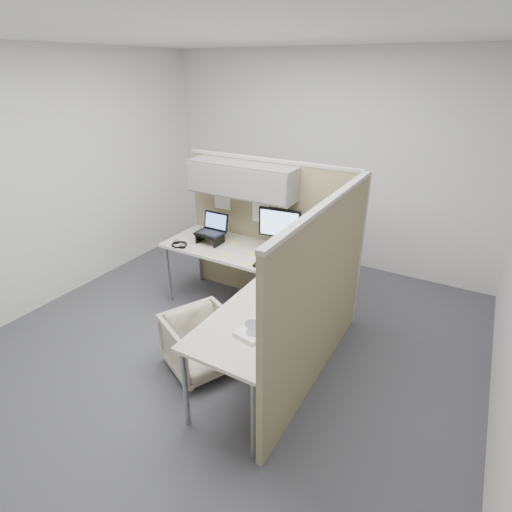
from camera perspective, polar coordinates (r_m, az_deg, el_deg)
The scene contains 20 objects.
ground at distance 4.10m, azimuth -3.02°, elevation -11.80°, with size 4.50×4.50×0.00m, color #414146.
partition_back at distance 4.31m, azimuth 0.20°, elevation 6.77°, with size 2.00×0.36×1.63m.
partition_right at distance 3.26m, azimuth 9.50°, elevation -5.63°, with size 0.07×2.03×1.63m.
desk at distance 3.76m, azimuth -0.62°, elevation -3.03°, with size 2.00×1.98×0.73m.
office_chair at distance 3.64m, azimuth -7.87°, elevation -11.85°, with size 0.57×0.53×0.58m, color #B8A992.
monitor_left at distance 4.07m, azimuth 3.37°, elevation 4.16°, with size 0.44×0.20×0.47m.
monitor_right at distance 3.75m, azimuth 9.42°, elevation 1.95°, with size 0.34×0.34×0.47m.
laptop_station at distance 4.38m, azimuth -6.40°, elevation 3.45°, with size 0.30×0.26×0.31m.
keyboard at distance 3.83m, azimuth 2.75°, elevation -1.51°, with size 0.41×0.14×0.02m, color black.
mouse at distance 3.69m, azimuth 5.54°, elevation -2.67°, with size 0.09×0.06×0.03m, color black.
travel_mug at distance 4.00m, azimuth 7.09°, elevation 0.73°, with size 0.08×0.08×0.17m.
soda_can_green at distance 3.59m, azimuth 8.04°, elevation -2.92°, with size 0.07×0.07×0.12m, color #268C1E.
soda_can_silver at distance 3.85m, azimuth 7.45°, elevation -0.83°, with size 0.07×0.07×0.12m, color #268C1E.
sticky_note_d at distance 4.10m, azimuth -0.60°, elevation 0.25°, with size 0.08×0.08×0.01m, color yellow.
sticky_note_a at distance 4.09m, azimuth -4.53°, elevation 0.14°, with size 0.08×0.08×0.01m, color yellow.
sticky_note_c at distance 4.36m, azimuth -3.09°, elevation 1.83°, with size 0.08×0.08×0.01m, color yellow.
sticky_note_b at distance 3.88m, azimuth -1.26°, elevation -1.26°, with size 0.08×0.08×0.01m, color yellow.
headphones at distance 4.38m, azimuth -10.90°, elevation 1.64°, with size 0.23×0.23×0.03m.
paper_stack at distance 2.95m, azimuth -0.31°, elevation -10.64°, with size 0.24×0.28×0.03m.
desk_clock at distance 3.22m, azimuth 2.54°, elevation -6.62°, with size 0.07×0.09×0.08m.
Camera 1 is at (1.81, -2.71, 2.49)m, focal length 28.00 mm.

